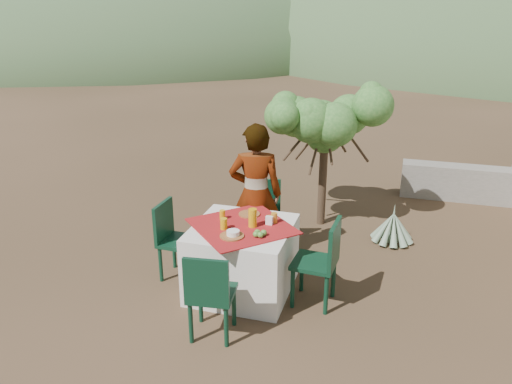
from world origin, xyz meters
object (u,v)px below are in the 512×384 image
(chair_left, at_px, (173,236))
(chair_near, at_px, (210,293))
(table, at_px, (242,258))
(juice_pitcher, at_px, (253,218))
(chair_right, at_px, (322,259))
(chair_far, at_px, (264,212))
(shrub_tree, at_px, (330,127))
(agave, at_px, (393,228))
(person, at_px, (256,195))

(chair_left, bearing_deg, chair_near, -138.34)
(table, distance_m, juice_pitcher, 0.49)
(chair_near, height_order, chair_right, chair_right)
(chair_far, bearing_deg, juice_pitcher, -98.30)
(shrub_tree, height_order, juice_pitcher, shrub_tree)
(shrub_tree, height_order, agave, shrub_tree)
(chair_far, distance_m, chair_left, 1.24)
(agave, bearing_deg, chair_right, -111.14)
(chair_far, relative_size, juice_pitcher, 4.56)
(person, relative_size, shrub_tree, 0.97)
(chair_far, distance_m, chair_near, 1.93)
(chair_left, relative_size, juice_pitcher, 4.54)
(shrub_tree, bearing_deg, chair_left, -125.54)
(chair_far, bearing_deg, agave, 5.64)
(table, bearing_deg, juice_pitcher, 5.46)
(chair_near, relative_size, person, 0.52)
(chair_near, xyz_separation_m, chair_left, (-0.82, 0.97, 0.00))
(juice_pitcher, bearing_deg, chair_left, 176.32)
(shrub_tree, distance_m, juice_pitcher, 2.16)
(chair_left, height_order, chair_right, chair_right)
(chair_far, height_order, agave, chair_far)
(table, height_order, chair_left, chair_left)
(chair_near, relative_size, chair_right, 0.95)
(chair_far, bearing_deg, chair_near, -106.16)
(chair_near, xyz_separation_m, juice_pitcher, (0.13, 0.91, 0.37))
(shrub_tree, xyz_separation_m, juice_pitcher, (-0.47, -2.04, -0.52))
(agave, bearing_deg, table, -132.20)
(chair_far, distance_m, juice_pitcher, 1.09)
(chair_far, height_order, juice_pitcher, juice_pitcher)
(chair_right, height_order, shrub_tree, shrub_tree)
(juice_pitcher, bearing_deg, shrub_tree, 77.14)
(chair_left, bearing_deg, juice_pitcher, -92.17)
(agave, bearing_deg, chair_near, -120.78)
(chair_far, distance_m, agave, 1.71)
(person, height_order, agave, person)
(chair_far, xyz_separation_m, chair_near, (0.03, -1.93, -0.00))
(shrub_tree, bearing_deg, person, -115.09)
(table, distance_m, shrub_tree, 2.36)
(chair_right, xyz_separation_m, shrub_tree, (-0.28, 2.08, 0.87))
(chair_near, xyz_separation_m, chair_right, (0.87, 0.87, 0.02))
(chair_far, bearing_deg, shrub_tree, 41.94)
(chair_right, height_order, juice_pitcher, juice_pitcher)
(agave, bearing_deg, juice_pitcher, -130.19)
(chair_near, relative_size, shrub_tree, 0.51)
(chair_far, bearing_deg, person, -109.69)
(chair_right, height_order, agave, chair_right)
(chair_near, bearing_deg, agave, -127.55)
(table, relative_size, chair_far, 1.46)
(chair_right, bearing_deg, chair_left, -89.46)
(table, distance_m, chair_near, 0.91)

